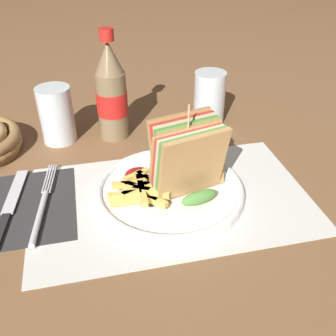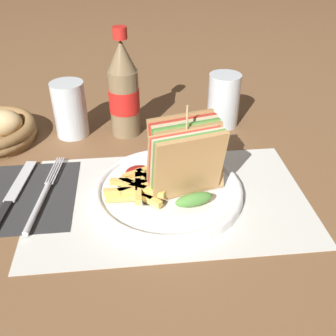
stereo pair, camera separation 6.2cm
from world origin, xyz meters
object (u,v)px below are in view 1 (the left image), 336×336
(fork, at_px, (42,208))
(glass_far, at_px, (57,118))
(club_sandwich, at_px, (188,159))
(glass_near, at_px, (209,98))
(knife, at_px, (9,207))
(coke_bottle_near, at_px, (111,93))
(plate_main, at_px, (171,190))

(fork, relative_size, glass_far, 1.80)
(club_sandwich, height_order, glass_near, club_sandwich)
(club_sandwich, xyz_separation_m, knife, (-0.27, 0.03, -0.06))
(knife, xyz_separation_m, glass_near, (0.38, 0.21, 0.05))
(knife, relative_size, glass_near, 1.74)
(coke_bottle_near, xyz_separation_m, glass_near, (0.20, 0.02, -0.04))
(club_sandwich, bearing_deg, coke_bottle_near, 111.73)
(glass_far, bearing_deg, coke_bottle_near, -2.72)
(coke_bottle_near, relative_size, glass_near, 1.92)
(fork, bearing_deg, glass_far, 90.39)
(plate_main, height_order, glass_near, glass_near)
(knife, bearing_deg, glass_far, 77.08)
(fork, relative_size, coke_bottle_near, 0.94)
(knife, bearing_deg, coke_bottle_near, 54.92)
(fork, height_order, glass_near, glass_near)
(club_sandwich, xyz_separation_m, fork, (-0.22, 0.01, -0.06))
(glass_near, distance_m, glass_far, 0.31)
(plate_main, bearing_deg, glass_near, 59.65)
(club_sandwich, relative_size, coke_bottle_near, 0.67)
(knife, bearing_deg, plate_main, 3.00)
(fork, bearing_deg, club_sandwich, 5.28)
(club_sandwich, xyz_separation_m, glass_near, (0.11, 0.24, -0.02))
(plate_main, distance_m, knife, 0.25)
(coke_bottle_near, bearing_deg, plate_main, -73.50)
(plate_main, bearing_deg, glass_far, 127.51)
(club_sandwich, distance_m, knife, 0.28)
(knife, height_order, coke_bottle_near, coke_bottle_near)
(knife, distance_m, glass_far, 0.22)
(plate_main, bearing_deg, coke_bottle_near, 106.50)
(coke_bottle_near, bearing_deg, knife, -132.52)
(glass_far, bearing_deg, knife, -110.36)
(coke_bottle_near, height_order, glass_near, coke_bottle_near)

